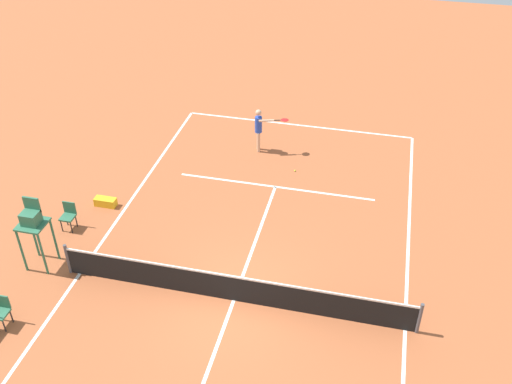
{
  "coord_description": "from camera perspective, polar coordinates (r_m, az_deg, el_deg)",
  "views": [
    {
      "loc": [
        -3.38,
        11.49,
        12.34
      ],
      "look_at": [
        0.36,
        -4.31,
        0.8
      ],
      "focal_mm": 41.08,
      "sensor_mm": 36.0,
      "label": 1
    }
  ],
  "objects": [
    {
      "name": "player_serving",
      "position": [
        23.19,
        0.36,
        6.4
      ],
      "size": [
        1.35,
        0.54,
        1.83
      ],
      "rotation": [
        0.0,
        0.0,
        1.88
      ],
      "color": "#D8A884",
      "rests_on": "ground"
    },
    {
      "name": "tennis_net",
      "position": [
        16.85,
        -2.21,
        -9.31
      ],
      "size": [
        10.41,
        0.1,
        1.07
      ],
      "color": "#4C4C51",
      "rests_on": "ground"
    },
    {
      "name": "ground_plane",
      "position": [
        17.2,
        -2.18,
        -10.48
      ],
      "size": [
        60.0,
        60.0,
        0.0
      ],
      "primitive_type": "plane",
      "color": "#AD5933"
    },
    {
      "name": "court_lines",
      "position": [
        17.2,
        -2.18,
        -10.48
      ],
      "size": [
        9.81,
        21.52,
        0.01
      ],
      "color": "white",
      "rests_on": "ground"
    },
    {
      "name": "tennis_ball",
      "position": [
        22.46,
        3.81,
        2.09
      ],
      "size": [
        0.07,
        0.07,
        0.07
      ],
      "primitive_type": "sphere",
      "color": "#CCE033",
      "rests_on": "ground"
    },
    {
      "name": "equipment_bag",
      "position": [
        21.22,
        -14.44,
        -0.94
      ],
      "size": [
        0.76,
        0.32,
        0.3
      ],
      "primitive_type": "cube",
      "color": "yellow",
      "rests_on": "ground"
    },
    {
      "name": "courtside_chair_mid",
      "position": [
        20.31,
        -17.8,
        -2.12
      ],
      "size": [
        0.44,
        0.46,
        0.95
      ],
      "color": "#262626",
      "rests_on": "ground"
    },
    {
      "name": "umpire_chair",
      "position": [
        18.48,
        -20.93,
        -2.85
      ],
      "size": [
        0.8,
        0.8,
        2.41
      ],
      "color": "#2D6B4C",
      "rests_on": "ground"
    },
    {
      "name": "courtside_chair_far",
      "position": [
        17.61,
        -23.59,
        -10.49
      ],
      "size": [
        0.44,
        0.46,
        0.95
      ],
      "color": "#262626",
      "rests_on": "ground"
    }
  ]
}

